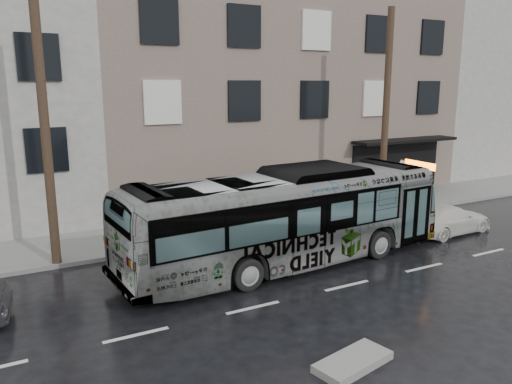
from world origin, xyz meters
TOP-DOWN VIEW (x-y plane):
  - ground at (0.00, 0.00)m, footprint 120.00×120.00m
  - sidewalk at (0.00, 4.90)m, footprint 90.00×3.60m
  - building_taupe at (5.00, 12.70)m, footprint 20.00×12.00m
  - building_filler at (24.00, 12.70)m, footprint 18.00×12.00m
  - utility_pole_front at (6.50, 3.30)m, footprint 0.30×0.30m
  - utility_pole_rear at (-7.50, 3.30)m, footprint 0.30×0.30m
  - sign_post at (7.60, 3.30)m, footprint 0.06×0.06m
  - bus at (-0.64, -0.07)m, footprint 11.71×3.43m
  - white_sedan at (7.00, -0.10)m, footprint 4.13×1.89m
  - slush_pile at (-2.63, -6.03)m, footprint 1.93×1.15m

SIDE VIEW (x-z plane):
  - ground at x=0.00m, z-range 0.00..0.00m
  - sidewalk at x=0.00m, z-range 0.00..0.15m
  - slush_pile at x=-2.63m, z-range 0.00..0.18m
  - white_sedan at x=7.00m, z-range 0.00..1.17m
  - sign_post at x=7.60m, z-range 0.15..2.55m
  - bus at x=-0.64m, z-range 0.00..3.22m
  - utility_pole_front at x=6.50m, z-range 0.15..9.15m
  - utility_pole_rear at x=-7.50m, z-range 0.15..9.15m
  - building_taupe at x=5.00m, z-range 0.00..11.00m
  - building_filler at x=24.00m, z-range 0.00..12.00m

